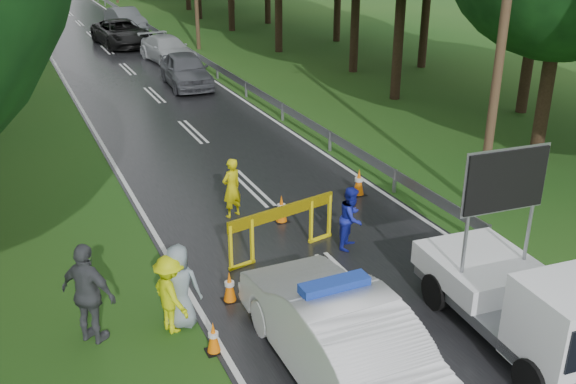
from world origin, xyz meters
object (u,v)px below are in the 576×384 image
police_sedan (333,329)px  queue_car_second (167,49)px  civilian (352,218)px  queue_car_fourth (126,19)px  queue_car_third (122,33)px  officer (232,188)px  work_truck (530,302)px  barrier (282,218)px  queue_car_first (186,70)px

police_sedan → queue_car_second: 27.62m
civilian → queue_car_second: (1.64, 23.43, -0.08)m
civilian → queue_car_fourth: 35.47m
civilian → queue_car_third: (0.31, 29.43, 0.03)m
police_sedan → civilian: 4.66m
officer → queue_car_third: bearing=-116.5°
queue_car_fourth → police_sedan: bearing=-103.8°
queue_car_second → queue_car_fourth: size_ratio=1.01×
police_sedan → work_truck: (3.57, -0.91, 0.13)m
officer → queue_car_second: officer is taller
work_truck → queue_car_second: bearing=93.2°
police_sedan → barrier: 4.37m
barrier → queue_car_first: 17.23m
police_sedan → work_truck: bearing=166.0°
officer → barrier: bearing=77.3°
queue_car_third → queue_car_fourth: size_ratio=1.21×
officer → queue_car_third: 26.69m
civilian → work_truck: bearing=-120.5°
police_sedan → queue_car_second: bearing=-98.5°
civilian → queue_car_third: size_ratio=0.27×
queue_car_first → queue_car_third: size_ratio=0.81×
civilian → queue_car_first: 17.45m
queue_car_first → queue_car_third: queue_car_third is taller
barrier → work_truck: bearing=-74.8°
civilian → queue_car_fourth: bearing=44.9°
work_truck → civilian: size_ratio=2.91×
police_sedan → queue_car_fourth: size_ratio=1.04×
police_sedan → queue_car_third: bearing=-94.6°
police_sedan → officer: (0.57, 6.71, -0.00)m
queue_car_first → officer: bearing=-98.0°
police_sedan → barrier: police_sedan is taller
barrier → civilian: 1.69m
officer → civilian: officer is taller
queue_car_first → queue_car_fourth: (0.79, 18.00, -0.01)m
police_sedan → work_truck: 3.69m
work_truck → queue_car_fourth: size_ratio=0.94×
officer → queue_car_third: (2.33, 26.59, -0.01)m
queue_car_third → civilian: bearing=-96.0°
queue_car_second → queue_car_fourth: bearing=82.4°
civilian → queue_car_fourth: queue_car_fourth is taller
police_sedan → barrier: (0.94, 4.26, 0.11)m
work_truck → barrier: (-2.63, 5.18, -0.02)m
police_sedan → queue_car_fourth: police_sedan is taller
queue_car_third → queue_car_first: bearing=-92.2°
queue_car_first → queue_car_second: size_ratio=0.97×
queue_car_first → queue_car_fourth: size_ratio=0.98×
civilian → queue_car_first: bearing=44.6°
work_truck → queue_car_second: work_truck is taller
civilian → queue_car_third: 29.43m
police_sedan → queue_car_fourth: 39.54m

